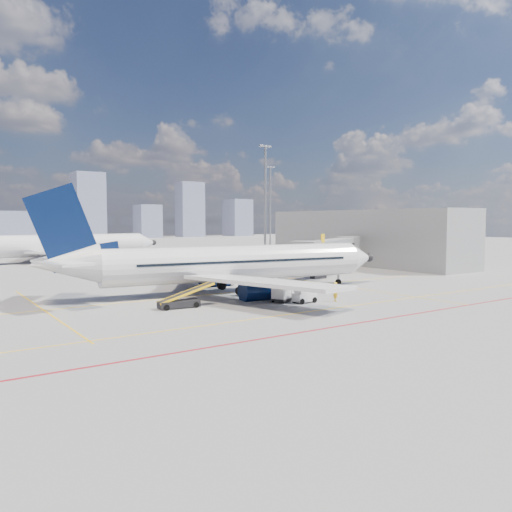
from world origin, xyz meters
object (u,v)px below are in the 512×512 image
(cargo_dolly, at_px, (285,291))
(belt_loader, at_px, (180,302))
(baggage_tug, at_px, (303,295))
(second_aircraft, at_px, (53,246))
(ramp_worker, at_px, (336,292))
(main_aircraft, at_px, (224,264))

(cargo_dolly, relative_size, belt_loader, 0.67)
(baggage_tug, xyz_separation_m, cargo_dolly, (-0.83, 1.82, 0.28))
(second_aircraft, bearing_deg, ramp_worker, -83.29)
(belt_loader, height_order, ramp_worker, belt_loader)
(main_aircraft, height_order, ramp_worker, main_aircraft)
(cargo_dolly, height_order, ramp_worker, ramp_worker)
(main_aircraft, relative_size, belt_loader, 7.42)
(main_aircraft, relative_size, second_aircraft, 0.94)
(main_aircraft, relative_size, cargo_dolly, 11.09)
(belt_loader, relative_size, ramp_worker, 2.83)
(cargo_dolly, distance_m, ramp_worker, 5.00)
(baggage_tug, distance_m, cargo_dolly, 2.02)
(main_aircraft, bearing_deg, second_aircraft, 104.24)
(main_aircraft, distance_m, ramp_worker, 13.00)
(belt_loader, bearing_deg, second_aircraft, 91.68)
(main_aircraft, xyz_separation_m, belt_loader, (-8.26, -5.89, -2.65))
(baggage_tug, bearing_deg, ramp_worker, -19.33)
(baggage_tug, bearing_deg, main_aircraft, 105.81)
(cargo_dolly, bearing_deg, ramp_worker, -57.41)
(second_aircraft, height_order, baggage_tug, second_aircraft)
(cargo_dolly, height_order, belt_loader, belt_loader)
(second_aircraft, height_order, belt_loader, second_aircraft)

